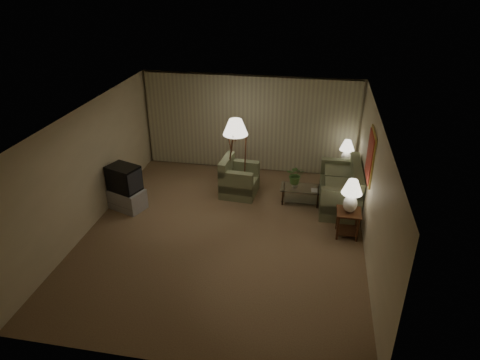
% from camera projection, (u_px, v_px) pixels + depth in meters
% --- Properties ---
extents(ground, '(7.00, 7.00, 0.00)m').
position_uv_depth(ground, '(224.00, 233.00, 9.45)').
color(ground, '#927950').
rests_on(ground, ground).
extents(room_shell, '(6.04, 7.02, 2.72)m').
position_uv_depth(room_shell, '(238.00, 135.00, 9.96)').
color(room_shell, beige).
rests_on(room_shell, ground).
extents(sofa, '(1.87, 0.96, 0.82)m').
position_uv_depth(sofa, '(340.00, 189.00, 10.41)').
color(sofa, '#737B56').
rests_on(sofa, ground).
extents(armchair, '(1.04, 0.99, 0.77)m').
position_uv_depth(armchair, '(239.00, 180.00, 10.90)').
color(armchair, '#737B56').
rests_on(armchair, ground).
extents(side_table_near, '(0.52, 0.52, 0.60)m').
position_uv_depth(side_table_near, '(348.00, 219.00, 9.21)').
color(side_table_near, '#3D1C10').
rests_on(side_table_near, ground).
extents(side_table_far, '(0.53, 0.45, 0.60)m').
position_uv_depth(side_table_far, '(344.00, 170.00, 11.37)').
color(side_table_far, '#3D1C10').
rests_on(side_table_far, ground).
extents(table_lamp_near, '(0.44, 0.44, 0.75)m').
position_uv_depth(table_lamp_near, '(352.00, 193.00, 8.92)').
color(table_lamp_near, white).
rests_on(table_lamp_near, side_table_near).
extents(table_lamp_far, '(0.38, 0.38, 0.66)m').
position_uv_depth(table_lamp_far, '(347.00, 150.00, 11.11)').
color(table_lamp_far, white).
rests_on(table_lamp_far, side_table_far).
extents(coffee_table, '(0.99, 0.54, 0.41)m').
position_uv_depth(coffee_table, '(301.00, 193.00, 10.54)').
color(coffee_table, silver).
rests_on(coffee_table, ground).
extents(tv_cabinet, '(1.20, 1.09, 0.50)m').
position_uv_depth(tv_cabinet, '(127.00, 199.00, 10.32)').
color(tv_cabinet, '#A7A7AA').
rests_on(tv_cabinet, ground).
extents(crt_tv, '(1.04, 0.97, 0.61)m').
position_uv_depth(crt_tv, '(124.00, 178.00, 10.07)').
color(crt_tv, black).
rests_on(crt_tv, tv_cabinet).
extents(floor_lamp, '(0.62, 0.62, 1.92)m').
position_uv_depth(floor_lamp, '(236.00, 154.00, 10.83)').
color(floor_lamp, '#3D1C10').
rests_on(floor_lamp, ground).
extents(ottoman, '(0.72, 0.72, 0.44)m').
position_uv_depth(ottoman, '(234.00, 171.00, 11.78)').
color(ottoman, '#B4643D').
rests_on(ottoman, ground).
extents(vase, '(0.16, 0.16, 0.16)m').
position_uv_depth(vase, '(295.00, 184.00, 10.46)').
color(vase, silver).
rests_on(vase, coffee_table).
extents(flowers, '(0.46, 0.40, 0.48)m').
position_uv_depth(flowers, '(296.00, 173.00, 10.32)').
color(flowers, '#4B7A36').
rests_on(flowers, vase).
extents(book, '(0.16, 0.21, 0.02)m').
position_uv_depth(book, '(311.00, 190.00, 10.34)').
color(book, olive).
rests_on(book, coffee_table).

